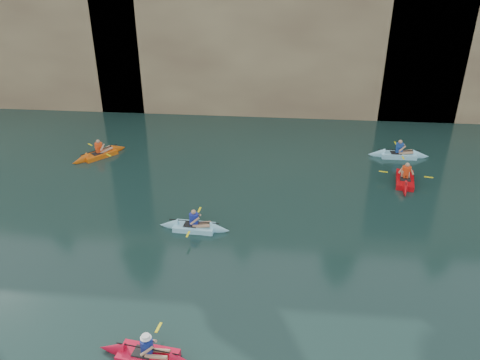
# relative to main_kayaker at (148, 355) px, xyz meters

# --- Properties ---
(cliff) EXTENTS (70.00, 16.00, 12.00)m
(cliff) POSITION_rel_main_kayaker_xyz_m (0.81, 29.80, 5.85)
(cliff) COLOR #CDB87D
(cliff) RESTS_ON ground
(cliff_slab_center) EXTENTS (24.00, 2.40, 11.40)m
(cliff_slab_center) POSITION_rel_main_kayaker_xyz_m (2.81, 22.40, 5.55)
(cliff_slab_center) COLOR tan
(cliff_slab_center) RESTS_ON ground
(sea_cave_center) EXTENTS (3.50, 1.00, 3.20)m
(sea_cave_center) POSITION_rel_main_kayaker_xyz_m (-3.19, 21.75, 1.45)
(sea_cave_center) COLOR black
(sea_cave_center) RESTS_ON ground
(sea_cave_east) EXTENTS (5.00, 1.00, 4.50)m
(sea_cave_east) POSITION_rel_main_kayaker_xyz_m (10.81, 21.75, 2.10)
(sea_cave_east) COLOR black
(sea_cave_east) RESTS_ON ground
(main_kayaker) EXTENTS (3.12, 2.09, 1.13)m
(main_kayaker) POSITION_rel_main_kayaker_xyz_m (0.00, 0.00, 0.00)
(main_kayaker) COLOR red
(main_kayaker) RESTS_ON ground
(kayaker_orange) EXTENTS (2.71, 3.01, 1.26)m
(kayaker_orange) POSITION_rel_main_kayaker_xyz_m (-6.57, 13.67, 0.00)
(kayaker_orange) COLOR #DB5B0D
(kayaker_orange) RESTS_ON ground
(kayaker_ltblue_near) EXTENTS (3.03, 2.33, 1.18)m
(kayaker_ltblue_near) POSITION_rel_main_kayaker_xyz_m (0.06, 6.83, -0.01)
(kayaker_ltblue_near) COLOR #96E4FB
(kayaker_ltblue_near) RESTS_ON ground
(kayaker_red_far) EXTENTS (2.53, 3.64, 1.31)m
(kayaker_red_far) POSITION_rel_main_kayaker_xyz_m (9.70, 12.13, 0.01)
(kayaker_red_far) COLOR red
(kayaker_red_far) RESTS_ON ground
(kayaker_ltblue_mid) EXTENTS (3.33, 2.49, 1.27)m
(kayaker_ltblue_mid) POSITION_rel_main_kayaker_xyz_m (9.99, 15.25, 0.00)
(kayaker_ltblue_mid) COLOR #98E4FF
(kayaker_ltblue_mid) RESTS_ON ground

